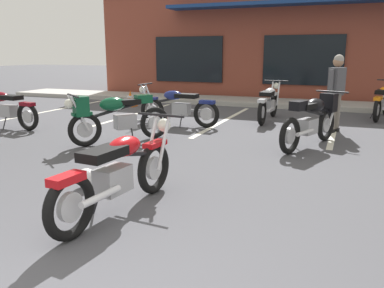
{
  "coord_description": "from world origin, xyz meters",
  "views": [
    {
      "loc": [
        1.61,
        -1.59,
        1.72
      ],
      "look_at": [
        -0.26,
        3.15,
        0.55
      ],
      "focal_mm": 37.47,
      "sensor_mm": 36.0,
      "label": 1
    }
  ],
  "objects": [
    {
      "name": "motorcycle_orange_scrambler",
      "position": [
        1.01,
        6.06,
        0.53
      ],
      "size": [
        1.04,
        2.02,
        0.98
      ],
      "color": "black",
      "rests_on": "ground_plane"
    },
    {
      "name": "motorcycle_red_sportbike",
      "position": [
        2.43,
        10.05,
        0.46
      ],
      "size": [
        0.79,
        2.09,
        0.98
      ],
      "color": "black",
      "rests_on": "ground_plane"
    },
    {
      "name": "motorcycle_silver_naked",
      "position": [
        -0.3,
        8.59,
        0.46
      ],
      "size": [
        0.66,
        2.11,
        0.98
      ],
      "color": "black",
      "rests_on": "ground_plane"
    },
    {
      "name": "motorcycle_foreground_classic",
      "position": [
        -0.65,
        1.98,
        0.46
      ],
      "size": [
        0.68,
        2.11,
        0.98
      ],
      "color": "black",
      "rests_on": "ground_plane"
    },
    {
      "name": "ground_plane",
      "position": [
        0.0,
        3.82,
        0.0
      ],
      "size": [
        80.0,
        80.0,
        0.0
      ],
      "primitive_type": "plane",
      "color": "#47474C"
    },
    {
      "name": "brick_storefront_building",
      "position": [
        0.0,
        16.09,
        2.06
      ],
      "size": [
        15.96,
        7.18,
        4.11
      ],
      "color": "brown",
      "rests_on": "ground_plane"
    },
    {
      "name": "sidewalk_kerb",
      "position": [
        0.0,
        11.82,
        0.07
      ],
      "size": [
        22.0,
        1.8,
        0.14
      ],
      "primitive_type": "cube",
      "color": "#A8A59E",
      "rests_on": "ground_plane"
    },
    {
      "name": "traffic_cone",
      "position": [
        -4.98,
        9.71,
        0.26
      ],
      "size": [
        0.34,
        0.34,
        0.53
      ],
      "color": "orange",
      "rests_on": "ground_plane"
    },
    {
      "name": "person_in_black_shirt",
      "position": [
        1.33,
        7.65,
        0.95
      ],
      "size": [
        0.39,
        0.58,
        1.68
      ],
      "color": "black",
      "rests_on": "ground_plane"
    },
    {
      "name": "helmet_on_pavement",
      "position": [
        -1.48,
        2.52,
        0.13
      ],
      "size": [
        0.26,
        0.26,
        0.26
      ],
      "color": "silver",
      "rests_on": "ground_plane"
    },
    {
      "name": "motorcycle_black_cruiser",
      "position": [
        -5.78,
        5.38,
        0.46
      ],
      "size": [
        2.11,
        0.69,
        0.98
      ],
      "color": "black",
      "rests_on": "ground_plane"
    },
    {
      "name": "painted_stall_lines",
      "position": [
        0.0,
        8.22,
        0.0
      ],
      "size": [
        13.56,
        4.8,
        0.01
      ],
      "color": "silver",
      "rests_on": "ground_plane"
    },
    {
      "name": "motorcycle_cream_vintage",
      "position": [
        -2.55,
        4.95,
        0.53
      ],
      "size": [
        1.48,
        1.79,
        0.98
      ],
      "color": "black",
      "rests_on": "ground_plane"
    },
    {
      "name": "motorcycle_green_cafe_racer",
      "position": [
        -2.2,
        7.13,
        0.46
      ],
      "size": [
        2.11,
        0.66,
        0.98
      ],
      "color": "black",
      "rests_on": "ground_plane"
    }
  ]
}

